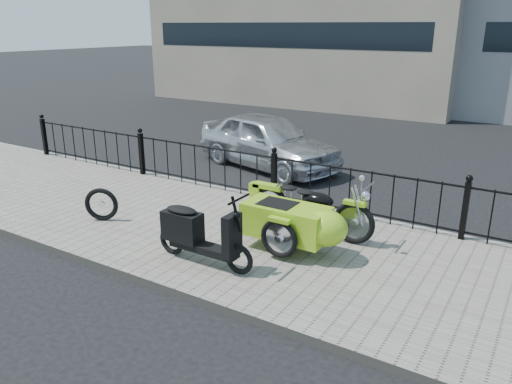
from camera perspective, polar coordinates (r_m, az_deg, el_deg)
The scene contains 8 objects.
ground at distance 8.84m, azimuth -2.19°, elevation -4.10°, with size 120.00×120.00×0.00m, color black.
sidewalk at distance 8.44m, azimuth -4.09°, elevation -4.83°, with size 30.00×3.80×0.12m, color slate.
curb at distance 9.96m, azimuth 2.43°, elevation -1.07°, with size 30.00×0.10×0.12m, color gray.
iron_fence at distance 9.68m, azimuth 2.06°, elevation 1.63°, with size 14.11×0.11×1.08m.
motorcycle_sidecar at distance 7.61m, azimuth 5.13°, elevation -3.18°, with size 2.28×1.48×0.98m.
scooter at distance 7.24m, azimuth -6.75°, elevation -4.76°, with size 1.66×0.48×1.12m.
spare_tire at distance 9.15m, azimuth -17.25°, elevation -1.36°, with size 0.60×0.60×0.09m, color black.
sedan_car at distance 12.43m, azimuth 1.35°, elevation 5.87°, with size 1.59×3.95×1.35m, color silver.
Camera 1 is at (4.58, -6.75, 3.41)m, focal length 35.00 mm.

